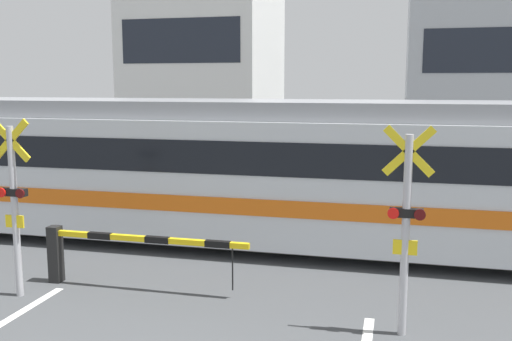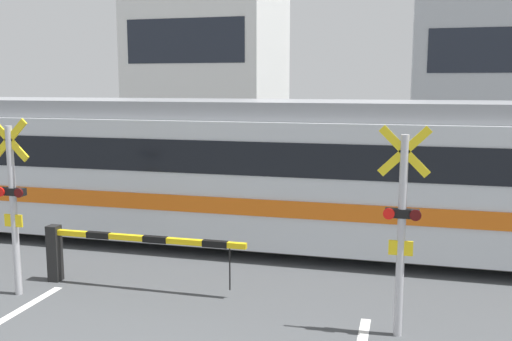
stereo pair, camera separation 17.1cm
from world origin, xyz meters
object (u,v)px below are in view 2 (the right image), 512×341
object	(u,v)px
commuter_train	(213,165)
crossing_barrier_near	(102,246)
pedestrian	(304,168)
crossing_signal_left	(13,199)
crossing_signal_right	(402,223)
crossing_barrier_far	(357,193)

from	to	relation	value
commuter_train	crossing_barrier_near	size ratio (longest dim) A/B	5.91
crossing_barrier_near	pedestrian	xyz separation A→B (m)	(2.06, 7.93, 0.27)
crossing_signal_left	crossing_signal_right	bearing A→B (deg)	0.00
commuter_train	crossing_signal_left	size ratio (longest dim) A/B	7.33
crossing_signal_left	crossing_barrier_far	bearing A→B (deg)	53.68
crossing_barrier_far	crossing_barrier_near	bearing A→B (deg)	-122.44
commuter_train	crossing_barrier_far	size ratio (longest dim) A/B	5.91
pedestrian	crossing_barrier_near	bearing A→B (deg)	-104.54
commuter_train	crossing_signal_right	distance (m)	5.69
crossing_barrier_near	crossing_barrier_far	size ratio (longest dim) A/B	1.00
crossing_signal_left	crossing_signal_right	distance (m)	6.01
crossing_barrier_near	crossing_barrier_far	world-z (taller)	same
crossing_barrier_far	crossing_signal_right	world-z (taller)	crossing_signal_right
crossing_barrier_far	crossing_signal_left	bearing A→B (deg)	-126.32
crossing_barrier_far	pedestrian	xyz separation A→B (m)	(-1.70, 2.02, 0.27)
crossing_barrier_near	crossing_barrier_far	xyz separation A→B (m)	(3.76, 5.91, 0.00)
crossing_barrier_far	crossing_signal_left	distance (m)	8.29
commuter_train	crossing_signal_right	xyz separation A→B (m)	(4.04, -4.01, -0.06)
commuter_train	pedestrian	world-z (taller)	commuter_train
crossing_signal_left	crossing_signal_right	size ratio (longest dim) A/B	1.00
crossing_barrier_near	crossing_signal_left	world-z (taller)	crossing_signal_left
crossing_barrier_far	crossing_signal_right	bearing A→B (deg)	-80.39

